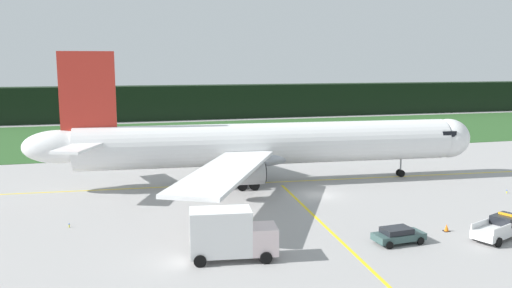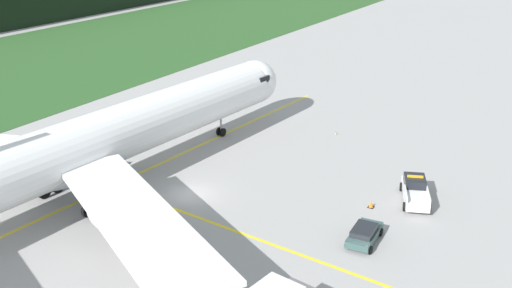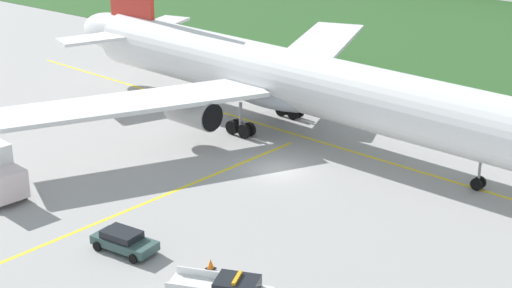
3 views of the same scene
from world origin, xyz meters
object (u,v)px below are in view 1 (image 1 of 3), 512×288
(ops_pickup_truck, at_px, (501,227))
(apron_cone, at_px, (447,228))
(airliner, at_px, (263,145))
(staff_car, at_px, (398,235))
(catering_truck, at_px, (230,234))

(ops_pickup_truck, relative_size, apron_cone, 9.38)
(airliner, bearing_deg, apron_cone, -65.17)
(airliner, bearing_deg, ops_pickup_truck, -61.50)
(ops_pickup_truck, distance_m, staff_car, 8.85)
(catering_truck, distance_m, apron_cone, 19.40)
(airliner, distance_m, apron_cone, 24.26)
(airliner, distance_m, ops_pickup_truck, 27.95)
(ops_pickup_truck, xyz_separation_m, staff_car, (-8.78, 1.12, -0.20))
(airliner, xyz_separation_m, apron_cone, (10.02, -21.67, -4.32))
(airliner, bearing_deg, catering_truck, -111.86)
(ops_pickup_truck, bearing_deg, apron_cone, 140.00)
(catering_truck, xyz_separation_m, staff_car, (13.69, -0.17, -1.26))
(ops_pickup_truck, bearing_deg, catering_truck, 176.72)
(ops_pickup_truck, height_order, apron_cone, ops_pickup_truck)
(airliner, relative_size, ops_pickup_truck, 9.02)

